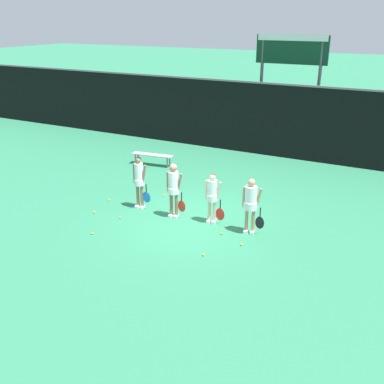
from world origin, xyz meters
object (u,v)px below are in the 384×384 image
(bench_courtside, at_px, (152,156))
(player_2, at_px, (212,195))
(tennis_ball_7, at_px, (109,200))
(tennis_ball_6, at_px, (94,212))
(player_0, at_px, (139,179))
(scoreboard, at_px, (291,63))
(player_1, at_px, (174,186))
(tennis_ball_5, at_px, (203,255))
(tennis_ball_0, at_px, (164,195))
(tennis_ball_2, at_px, (120,218))
(tennis_ball_3, at_px, (241,244))
(player_3, at_px, (251,202))
(tennis_ball_4, at_px, (92,233))
(tennis_ball_1, at_px, (221,233))

(bench_courtside, height_order, player_2, player_2)
(player_2, height_order, tennis_ball_7, player_2)
(tennis_ball_6, bearing_deg, player_0, 44.83)
(scoreboard, bearing_deg, player_1, -95.72)
(bench_courtside, xyz_separation_m, tennis_ball_5, (5.37, -5.96, -0.37))
(player_2, xyz_separation_m, tennis_ball_5, (0.69, -1.99, -0.88))
(tennis_ball_0, bearing_deg, player_1, -48.18)
(scoreboard, distance_m, tennis_ball_2, 10.82)
(bench_courtside, relative_size, tennis_ball_5, 26.01)
(player_0, bearing_deg, tennis_ball_2, -97.67)
(scoreboard, bearing_deg, player_0, -104.33)
(tennis_ball_3, bearing_deg, bench_courtside, 140.68)
(scoreboard, relative_size, tennis_ball_0, 73.66)
(player_0, relative_size, tennis_ball_5, 24.87)
(tennis_ball_2, height_order, tennis_ball_7, tennis_ball_7)
(player_0, bearing_deg, tennis_ball_7, 177.91)
(player_3, distance_m, tennis_ball_6, 5.14)
(tennis_ball_3, bearing_deg, tennis_ball_6, -178.21)
(player_2, bearing_deg, scoreboard, 84.09)
(player_0, xyz_separation_m, tennis_ball_6, (-1.08, -1.07, -0.98))
(tennis_ball_0, height_order, tennis_ball_6, tennis_ball_0)
(tennis_ball_4, bearing_deg, tennis_ball_7, 116.35)
(player_1, relative_size, player_2, 1.10)
(scoreboard, relative_size, tennis_ball_7, 73.45)
(player_3, distance_m, tennis_ball_5, 2.18)
(scoreboard, relative_size, player_1, 2.96)
(scoreboard, bearing_deg, tennis_ball_7, -111.84)
(player_0, height_order, tennis_ball_0, player_0)
(tennis_ball_0, xyz_separation_m, tennis_ball_7, (-1.44, -1.25, 0.00))
(player_3, bearing_deg, scoreboard, 90.98)
(tennis_ball_7, bearing_deg, player_2, 1.39)
(tennis_ball_7, bearing_deg, player_0, 1.09)
(tennis_ball_2, xyz_separation_m, tennis_ball_4, (-0.08, -1.28, 0.00))
(bench_courtside, relative_size, tennis_ball_6, 26.88)
(tennis_ball_1, relative_size, tennis_ball_4, 1.01)
(scoreboard, bearing_deg, tennis_ball_5, -84.43)
(player_3, distance_m, tennis_ball_1, 1.28)
(tennis_ball_3, relative_size, tennis_ball_7, 0.98)
(player_2, bearing_deg, player_0, 173.30)
(player_1, relative_size, tennis_ball_3, 25.26)
(tennis_ball_2, bearing_deg, bench_courtside, 111.65)
(player_2, xyz_separation_m, tennis_ball_7, (-3.88, -0.09, -0.88))
(tennis_ball_3, distance_m, tennis_ball_4, 4.35)
(player_0, xyz_separation_m, player_1, (1.35, -0.11, 0.03))
(player_0, height_order, tennis_ball_3, player_0)
(tennis_ball_4, relative_size, tennis_ball_7, 0.94)
(player_2, xyz_separation_m, player_3, (1.28, -0.13, 0.07))
(bench_courtside, distance_m, tennis_ball_6, 5.23)
(scoreboard, height_order, tennis_ball_0, scoreboard)
(player_1, xyz_separation_m, tennis_ball_1, (1.84, -0.44, -1.01))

